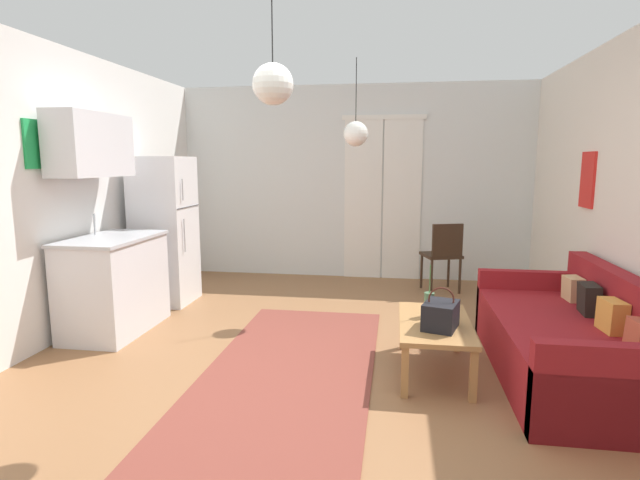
% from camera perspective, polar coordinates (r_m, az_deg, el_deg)
% --- Properties ---
extents(ground_plane, '(5.31, 7.73, 0.10)m').
position_cam_1_polar(ground_plane, '(3.65, -1.66, -17.65)').
color(ground_plane, '#8E603D').
extents(wall_back, '(4.91, 0.13, 2.61)m').
position_cam_1_polar(wall_back, '(6.85, 3.92, 6.51)').
color(wall_back, silver).
rests_on(wall_back, ground_plane).
extents(area_rug, '(1.27, 3.08, 0.01)m').
position_cam_1_polar(area_rug, '(3.92, -3.63, -14.87)').
color(area_rug, brown).
rests_on(area_rug, ground_plane).
extents(couch, '(0.94, 1.99, 0.78)m').
position_cam_1_polar(couch, '(4.19, 27.20, -10.45)').
color(couch, maroon).
rests_on(couch, ground_plane).
extents(coffee_table, '(0.53, 0.99, 0.40)m').
position_cam_1_polar(coffee_table, '(3.90, 13.03, -9.80)').
color(coffee_table, '#A87542').
rests_on(coffee_table, ground_plane).
extents(bamboo_vase, '(0.08, 0.08, 0.41)m').
position_cam_1_polar(bamboo_vase, '(3.96, 12.41, -7.23)').
color(bamboo_vase, '#47704C').
rests_on(bamboo_vase, coffee_table).
extents(handbag, '(0.29, 0.34, 0.31)m').
position_cam_1_polar(handbag, '(3.71, 13.68, -8.34)').
color(handbag, black).
rests_on(handbag, coffee_table).
extents(refrigerator, '(0.60, 0.60, 1.64)m').
position_cam_1_polar(refrigerator, '(5.85, -17.39, 1.04)').
color(refrigerator, white).
rests_on(refrigerator, ground_plane).
extents(kitchen_counter, '(0.62, 1.05, 2.02)m').
position_cam_1_polar(kitchen_counter, '(5.01, -23.04, -1.32)').
color(kitchen_counter, silver).
rests_on(kitchen_counter, ground_plane).
extents(accent_chair, '(0.52, 0.51, 0.86)m').
position_cam_1_polar(accent_chair, '(6.22, 13.95, -1.42)').
color(accent_chair, '#382619').
rests_on(accent_chair, ground_plane).
extents(pendant_lamp_near, '(0.24, 0.24, 0.69)m').
position_cam_1_polar(pendant_lamp_near, '(3.08, -5.43, 17.39)').
color(pendant_lamp_near, black).
extents(pendant_lamp_far, '(0.25, 0.25, 0.87)m').
position_cam_1_polar(pendant_lamp_far, '(5.13, 4.12, 12.07)').
color(pendant_lamp_far, black).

